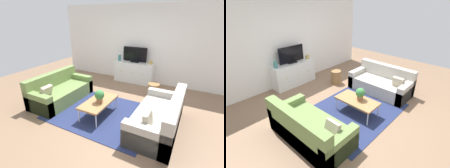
% 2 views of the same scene
% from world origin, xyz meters
% --- Properties ---
extents(ground_plane, '(10.00, 10.00, 0.00)m').
position_xyz_m(ground_plane, '(0.00, 0.00, 0.00)').
color(ground_plane, '#84664C').
extents(wall_back, '(6.40, 0.12, 2.70)m').
position_xyz_m(wall_back, '(0.00, 2.55, 1.35)').
color(wall_back, white).
rests_on(wall_back, ground_plane).
extents(area_rug, '(2.50, 1.90, 0.01)m').
position_xyz_m(area_rug, '(0.00, -0.15, 0.01)').
color(area_rug, navy).
rests_on(area_rug, ground_plane).
extents(couch_left_side, '(0.87, 1.79, 0.79)m').
position_xyz_m(couch_left_side, '(-1.44, -0.10, 0.26)').
color(couch_left_side, olive).
rests_on(couch_left_side, ground_plane).
extents(couch_right_side, '(0.87, 1.79, 0.79)m').
position_xyz_m(couch_right_side, '(1.44, -0.10, 0.26)').
color(couch_right_side, '#B2ADA3').
rests_on(couch_right_side, ground_plane).
extents(coffee_table, '(0.54, 1.04, 0.39)m').
position_xyz_m(coffee_table, '(-0.01, -0.26, 0.36)').
color(coffee_table, '#A37547').
rests_on(coffee_table, ground_plane).
extents(potted_plant, '(0.23, 0.23, 0.31)m').
position_xyz_m(potted_plant, '(0.04, -0.30, 0.56)').
color(potted_plant, '#936042').
rests_on(potted_plant, coffee_table).
extents(tv_console, '(1.43, 0.47, 0.74)m').
position_xyz_m(tv_console, '(-0.10, 2.27, 0.37)').
color(tv_console, white).
rests_on(tv_console, ground_plane).
extents(flat_screen_tv, '(0.87, 0.16, 0.54)m').
position_xyz_m(flat_screen_tv, '(-0.10, 2.29, 1.01)').
color(flat_screen_tv, black).
rests_on(flat_screen_tv, tv_console).
extents(glass_vase, '(0.11, 0.11, 0.21)m').
position_xyz_m(glass_vase, '(-0.69, 2.27, 0.85)').
color(glass_vase, teal).
rests_on(glass_vase, tv_console).
extents(mantel_clock, '(0.11, 0.07, 0.13)m').
position_xyz_m(mantel_clock, '(0.50, 2.27, 0.81)').
color(mantel_clock, tan).
rests_on(mantel_clock, tv_console).
extents(wicker_basket, '(0.34, 0.34, 0.44)m').
position_xyz_m(wicker_basket, '(0.90, 1.30, 0.22)').
color(wicker_basket, olive).
rests_on(wicker_basket, ground_plane).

